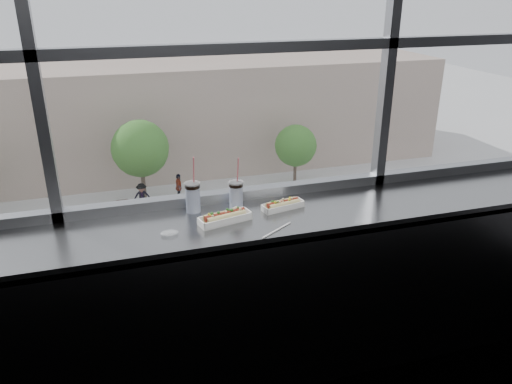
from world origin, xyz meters
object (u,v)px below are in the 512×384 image
object	(u,v)px
hotdog_tray_right	(283,205)
loose_straw	(277,230)
car_near_e	(401,252)
tree_center	(140,149)
soda_cup_left	(193,196)
soda_cup_right	(236,194)
hotdog_tray_left	(225,217)
car_near_d	(273,270)
pedestrian_b	(142,194)
tree_right	(296,146)
pedestrian_c	(179,185)
car_far_c	(325,191)
car_near_c	(170,290)
car_far_b	(132,214)
wrapper	(169,233)

from	to	relation	value
hotdog_tray_right	loose_straw	bearing A→B (deg)	-127.73
car_near_e	tree_center	distance (m)	16.86
soda_cup_left	soda_cup_right	distance (m)	0.25
hotdog_tray_left	car_near_e	size ratio (longest dim) A/B	0.05
hotdog_tray_left	car_near_d	size ratio (longest dim) A/B	0.05
hotdog_tray_left	hotdog_tray_right	world-z (taller)	hotdog_tray_left
car_near_e	hotdog_tray_right	bearing A→B (deg)	150.53
pedestrian_b	tree_right	distance (m)	10.90
hotdog_tray_right	loose_straw	size ratio (longest dim) A/B	1.12
pedestrian_c	soda_cup_right	bearing A→B (deg)	173.26
hotdog_tray_right	pedestrian_b	world-z (taller)	hotdog_tray_right
car_far_c	hotdog_tray_right	bearing A→B (deg)	157.20
car_near_c	tree_right	xyz separation A→B (m)	(10.45, 12.00, 2.06)
soda_cup_right	car_far_c	bearing A→B (deg)	63.53
loose_straw	car_near_d	size ratio (longest dim) A/B	0.03
hotdog_tray_left	car_far_b	size ratio (longest dim) A/B	0.04
car_far_b	pedestrian_c	size ratio (longest dim) A/B	3.14
soda_cup_left	pedestrian_b	bearing A→B (deg)	87.68
tree_right	car_near_e	bearing A→B (deg)	-85.06
car_near_e	tree_right	xyz separation A→B (m)	(-1.04, 12.00, 2.07)
wrapper	pedestrian_b	bearing A→B (deg)	87.34
car_near_d	wrapper	bearing A→B (deg)	152.64
wrapper	car_near_c	size ratio (longest dim) A/B	0.02
hotdog_tray_right	pedestrian_c	bearing A→B (deg)	72.12
loose_straw	pedestrian_c	bearing A→B (deg)	50.84
hotdog_tray_left	car_far_c	xyz separation A→B (m)	(12.12, 24.30, -10.92)
hotdog_tray_right	tree_center	size ratio (longest dim) A/B	0.05
car_near_e	pedestrian_b	bearing A→B (deg)	54.34
car_far_b	pedestrian_c	world-z (taller)	car_far_b
soda_cup_right	wrapper	size ratio (longest dim) A/B	3.29
loose_straw	car_near_e	size ratio (longest dim) A/B	0.04
soda_cup_left	car_near_c	distance (m)	19.65
hotdog_tray_left	soda_cup_left	distance (m)	0.25
soda_cup_left	car_near_e	distance (m)	23.43
wrapper	car_far_c	size ratio (longest dim) A/B	0.01
tree_center	car_near_e	bearing A→B (deg)	-46.23
loose_straw	tree_center	world-z (taller)	loose_straw
car_near_c	tree_center	distance (m)	12.32
hotdog_tray_right	car_far_b	distance (m)	26.56
car_near_e	car_near_c	distance (m)	11.48
wrapper	car_near_d	distance (m)	20.63
car_near_c	tree_center	xyz separation A→B (m)	(-0.01, 12.00, 2.81)
hotdog_tray_right	car_near_e	bearing A→B (deg)	41.13
car_near_d	pedestrian_b	size ratio (longest dim) A/B	3.14
pedestrian_c	loose_straw	bearing A→B (deg)	173.60
soda_cup_left	soda_cup_right	world-z (taller)	soda_cup_left
hotdog_tray_right	car_near_e	xyz separation A→B (m)	(12.31, 16.22, -11.12)
car_far_c	pedestrian_b	distance (m)	11.58
car_near_c	tree_right	bearing A→B (deg)	-40.81
hotdog_tray_right	tree_right	distance (m)	31.70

